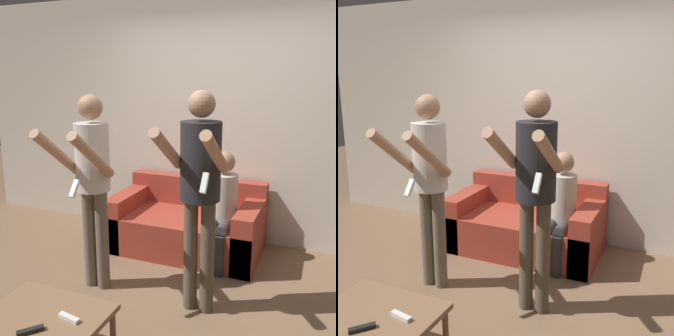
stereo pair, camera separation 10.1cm
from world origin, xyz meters
TOP-DOWN VIEW (x-y plane):
  - ground_plane at (0.00, 0.00)m, footprint 14.00×14.00m
  - wall_back at (0.00, 1.62)m, footprint 6.40×0.06m
  - couch at (-0.22, 1.15)m, footprint 1.55×0.87m
  - person_standing_left at (-0.69, 0.09)m, footprint 0.40×0.68m
  - person_standing_right at (0.24, 0.10)m, footprint 0.42×0.65m
  - person_seated at (0.20, 0.96)m, footprint 0.27×0.51m
  - coffee_table at (-0.41, -0.93)m, footprint 0.75×0.64m
  - remote_near at (-0.37, -1.07)m, footprint 0.12×0.14m
  - remote_far at (-0.24, -0.88)m, footprint 0.15×0.06m

SIDE VIEW (x-z plane):
  - ground_plane at x=0.00m, z-range 0.00..0.00m
  - couch at x=-0.22m, z-range -0.10..0.61m
  - coffee_table at x=-0.41m, z-range 0.16..0.55m
  - remote_near at x=-0.37m, z-range 0.40..0.42m
  - remote_far at x=-0.24m, z-range 0.40..0.42m
  - person_seated at x=0.20m, z-range 0.04..1.15m
  - person_standing_left at x=-0.69m, z-range 0.19..1.86m
  - person_standing_right at x=0.24m, z-range 0.21..1.93m
  - wall_back at x=0.00m, z-range 0.00..2.70m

